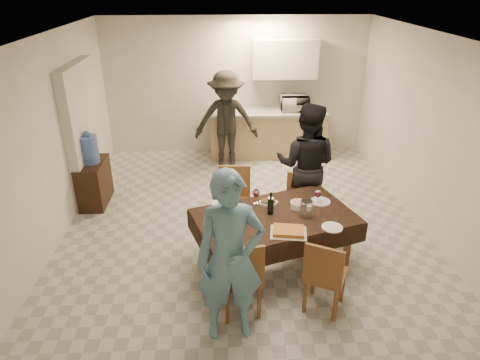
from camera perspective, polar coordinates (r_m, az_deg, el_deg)
The scene contains 33 objects.
floor at distance 6.13m, azimuth 0.57°, elevation -6.32°, with size 5.00×6.00×0.02m, color beige.
ceiling at distance 5.24m, azimuth 0.70°, elevation 18.59°, with size 5.00×6.00×0.02m, color white.
wall_back at distance 8.42m, azimuth -0.57°, elevation 12.31°, with size 5.00×0.02×2.60m, color silver.
wall_front at distance 2.94m, azimuth 4.14°, elevation -15.77°, with size 5.00×0.02×2.60m, color silver.
wall_left at distance 5.96m, azimuth -24.21°, elevation 4.29°, with size 0.02×6.00×2.60m, color silver.
wall_right at distance 6.21m, azimuth 24.42°, elevation 5.07°, with size 0.02×6.00×2.60m, color silver.
stub_partition at distance 7.08m, azimuth -20.06°, elevation 6.01°, with size 0.15×1.40×2.10m, color beige.
kitchen_base_cabinet at distance 8.41m, azimuth 3.65°, elevation 6.05°, with size 2.20×0.60×0.86m, color tan.
kitchen_worktop at distance 8.26m, azimuth 3.74°, elevation 9.02°, with size 2.24×0.64×0.05m, color #A4A49F.
upper_cabinet at distance 8.22m, azimuth 5.99°, elevation 15.76°, with size 1.20×0.34×0.70m, color silver.
dining_table at distance 5.04m, azimuth 4.68°, elevation -5.06°, with size 2.06×1.59×0.71m.
chair_near_left at distance 4.38m, azimuth -0.01°, elevation -12.18°, with size 0.48×0.48×0.49m.
chair_near_right at distance 4.52m, azimuth 11.71°, elevation -11.79°, with size 0.54×0.55×0.47m.
chair_far_left at distance 5.63m, azimuth -0.73°, elevation -2.65°, with size 0.45×0.45×0.51m.
chair_far_right at distance 5.77m, azimuth 8.25°, elevation -2.95°, with size 0.41×0.41×0.45m.
console at distance 6.98m, azimuth -18.86°, elevation -0.36°, with size 0.37×0.74×0.69m, color black.
water_jug at distance 6.77m, azimuth -19.52°, elevation 3.87°, with size 0.28×0.28×0.42m, color #5175D5.
wine_bottle at distance 4.99m, azimuth 4.11°, elevation -3.02°, with size 0.07×0.07×0.29m, color black, non-canonical shape.
water_pitcher at distance 4.98m, azimuth 8.81°, elevation -3.85°, with size 0.14×0.14×0.21m, color white.
savoury_tart at distance 4.70m, azimuth 6.48°, elevation -6.78°, with size 0.39×0.29×0.05m, color #BE8B38.
salad_bowl at distance 5.20m, azimuth 7.75°, elevation -3.28°, with size 0.19×0.19×0.07m, color white.
mushroom_dish at distance 5.25m, azimuth 3.78°, elevation -3.05°, with size 0.20×0.20×0.04m, color white.
wine_glass_a at distance 4.72m, azimuth -1.57°, elevation -5.39°, with size 0.09×0.09×0.20m, color white, non-canonical shape.
wine_glass_b at distance 5.28m, azimuth 10.33°, elevation -2.25°, with size 0.09×0.09×0.20m, color white, non-canonical shape.
wine_glass_c at distance 5.21m, azimuth 2.15°, elevation -2.20°, with size 0.09×0.09×0.20m, color white, non-canonical shape.
plate_near_left at distance 4.72m, azimuth -2.15°, elevation -6.69°, with size 0.27×0.27×0.02m, color white.
plate_near_right at distance 4.88m, azimuth 12.18°, elevation -6.19°, with size 0.24×0.24×0.01m, color white.
plate_far_left at distance 5.24m, azimuth -2.24°, elevation -3.18°, with size 0.29×0.29×0.02m, color white.
plate_far_right at distance 5.38m, azimuth 10.66°, elevation -2.84°, with size 0.25×0.25×0.01m, color white.
microwave at distance 8.29m, azimuth 7.32°, elevation 10.13°, with size 0.52×0.35×0.29m, color silver.
person_near at distance 4.01m, azimuth -1.31°, elevation -10.46°, with size 0.64×0.42×1.76m, color #5C8CA5.
person_far at distance 5.96m, azimuth 8.78°, elevation 1.95°, with size 0.85×0.67×1.76m, color black.
person_kitchen at distance 7.78m, azimuth -1.82°, elevation 8.00°, with size 1.14×0.66×1.77m, color black.
Camera 1 is at (-0.31, -5.19, 3.24)m, focal length 32.00 mm.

